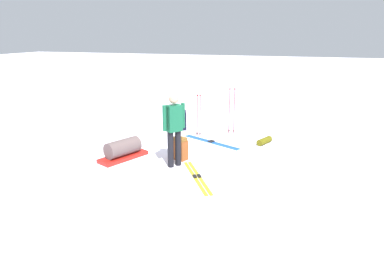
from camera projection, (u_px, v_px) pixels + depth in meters
The scene contains 11 objects.
ground_plane at pixel (192, 152), 8.91m from camera, with size 80.00×80.00×0.00m, color white.
skier_standing at pixel (174, 126), 7.76m from camera, with size 0.39×0.46×1.70m.
ski_pair_near at pixel (211, 142), 9.72m from camera, with size 1.80×0.97×0.05m.
ski_pair_far at pixel (197, 177), 7.35m from camera, with size 1.10×1.61×0.05m.
backpack_large_dark at pixel (182, 120), 10.97m from camera, with size 0.34×0.38×0.65m.
backpack_bright at pixel (180, 149), 8.35m from camera, with size 0.41×0.35×0.57m.
ski_poles_planted_near at pixel (199, 113), 10.24m from camera, with size 0.15×0.09×1.25m.
ski_poles_planted_far at pixel (232, 108), 10.47m from camera, with size 0.21×0.11×1.40m.
gear_sled at pixel (123, 150), 8.41m from camera, with size 0.91×1.32×0.49m.
sleeping_mat_rolled at pixel (264, 141), 9.56m from camera, with size 0.18×0.18×0.55m, color #58540F.
thermos_bottle at pixel (132, 167), 7.59m from camera, with size 0.07×0.07×0.26m, color #B0B4C1.
Camera 1 is at (-2.59, 8.00, 3.00)m, focal length 32.01 mm.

